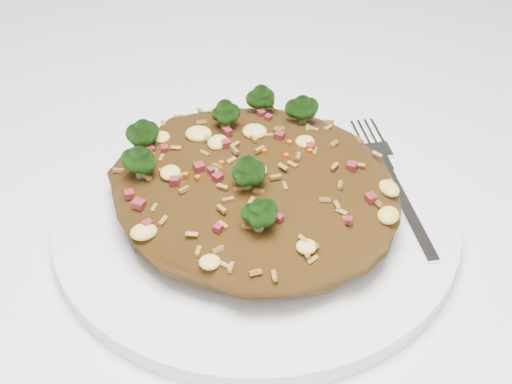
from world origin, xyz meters
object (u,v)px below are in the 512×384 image
fried_rice (255,180)px  plate (256,216)px  fork (397,190)px  dining_table (272,252)px

fried_rice → plate: bearing=-11.4°
fried_rice → fork: fried_rice is taller
plate → fork: fork is taller
fork → fried_rice: bearing=-90.8°
dining_table → fork: fork is taller
fried_rice → fork: 0.11m
dining_table → fork: bearing=10.7°
dining_table → fried_rice: size_ratio=5.82×
plate → fork: (0.07, 0.07, 0.01)m
fork → dining_table: bearing=-126.2°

